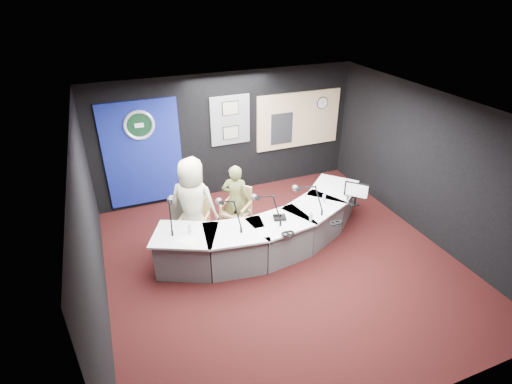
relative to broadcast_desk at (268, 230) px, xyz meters
name	(u,v)px	position (x,y,z in m)	size (l,w,h in m)	color
ground	(283,263)	(0.05, -0.55, -0.38)	(6.00, 6.00, 0.00)	black
ceiling	(289,113)	(0.05, -0.55, 2.42)	(6.00, 6.00, 0.02)	silver
wall_back	(228,135)	(0.05, 2.45, 1.02)	(6.00, 0.02, 2.80)	black
wall_front	(411,328)	(0.05, -3.55, 1.02)	(6.00, 0.02, 2.80)	black
wall_left	(91,234)	(-2.95, -0.55, 1.02)	(0.02, 6.00, 2.80)	black
wall_right	(429,167)	(3.05, -0.55, 1.02)	(0.02, 6.00, 2.80)	black
broadcast_desk	(268,230)	(0.00, 0.00, 0.00)	(4.50, 1.90, 0.75)	silver
backdrop_panel	(143,154)	(-1.85, 2.42, 0.88)	(1.60, 0.05, 2.30)	navy
agency_seal	(139,125)	(-1.85, 2.38, 1.52)	(0.63, 0.63, 0.07)	silver
seal_center	(139,125)	(-1.85, 2.38, 1.52)	(0.48, 0.48, 0.01)	black
pinboard	(230,120)	(0.10, 2.42, 1.38)	(0.90, 0.04, 1.10)	slate
framed_photo_upper	(230,108)	(0.10, 2.39, 1.65)	(0.34, 0.02, 0.27)	gray
framed_photo_lower	(231,133)	(0.10, 2.39, 1.09)	(0.34, 0.02, 0.27)	gray
booth_window_frame	(299,120)	(1.80, 2.42, 1.18)	(2.12, 0.06, 1.32)	tan
booth_glow	(299,120)	(1.80, 2.41, 1.18)	(2.00, 0.02, 1.20)	#FFEFA1
equipment_rack	(282,129)	(1.35, 2.39, 1.03)	(0.55, 0.02, 0.75)	black
wall_clock	(323,103)	(2.40, 2.39, 1.52)	(0.28, 0.28, 0.01)	white
armchair_left	(194,221)	(-1.26, 0.57, 0.16)	(0.60, 0.60, 1.07)	tan
armchair_right	(236,210)	(-0.39, 0.72, 0.12)	(0.56, 0.56, 0.99)	tan
draped_jacket	(184,213)	(-1.40, 0.79, 0.24)	(0.50, 0.10, 0.70)	#6C685B
person_man	(193,204)	(-1.26, 0.57, 0.53)	(0.88, 0.58, 1.81)	beige
person_woman	(236,200)	(-0.39, 0.72, 0.36)	(0.53, 0.35, 1.47)	#606635
computer_monitor	(356,190)	(1.62, -0.31, 0.70)	(0.43, 0.03, 0.29)	black
desk_phone	(280,218)	(0.11, -0.24, 0.40)	(0.22, 0.17, 0.05)	black
headphones_near	(336,223)	(0.96, -0.75, 0.39)	(0.23, 0.23, 0.04)	black
headphones_far	(288,233)	(0.04, -0.73, 0.39)	(0.20, 0.20, 0.03)	black
paper_stack	(188,241)	(-1.56, -0.30, 0.38)	(0.22, 0.32, 0.00)	white
notepad	(263,232)	(-0.33, -0.52, 0.38)	(0.20, 0.29, 0.00)	white
boom_mic_a	(171,211)	(-1.71, 0.26, 0.68)	(0.23, 0.73, 0.60)	black
boom_mic_b	(230,210)	(-0.77, -0.09, 0.68)	(0.32, 0.71, 0.60)	black
boom_mic_c	(267,205)	(-0.11, -0.17, 0.68)	(0.40, 0.68, 0.60)	black
boom_mic_d	(309,195)	(0.73, -0.13, 0.68)	(0.40, 0.67, 0.60)	black
water_bottles	(278,216)	(0.06, -0.26, 0.46)	(3.14, 0.54, 0.18)	silver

